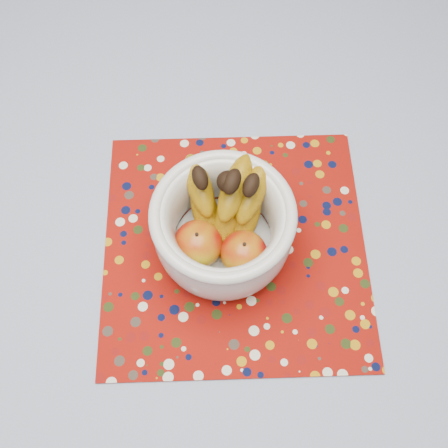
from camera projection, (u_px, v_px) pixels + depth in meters
name	position (u px, v px, depth m)	size (l,w,h in m)	color
table	(193.00, 235.00, 0.91)	(1.20, 1.20, 0.75)	brown
tablecloth	(191.00, 214.00, 0.83)	(1.32, 1.32, 0.01)	slate
placemat	(235.00, 246.00, 0.80)	(0.40, 0.40, 0.00)	maroon
fruit_bowl	(223.00, 221.00, 0.74)	(0.21, 0.21, 0.16)	silver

